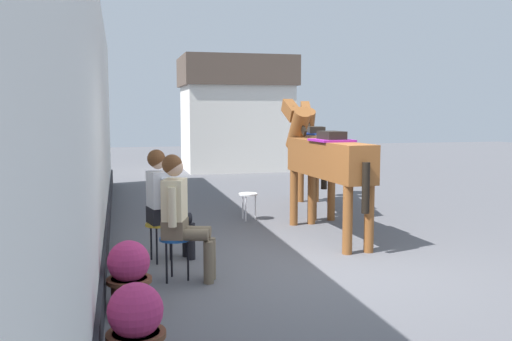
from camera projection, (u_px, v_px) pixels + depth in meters
The scene contains 10 objects.
ground_plane at pixel (254, 220), 9.51m from camera, with size 40.00×40.00×0.00m, color #56565B.
pub_facade_wall at pixel (91, 135), 7.29m from camera, with size 0.34×14.00×3.40m.
distant_cottage at pixel (236, 112), 17.50m from camera, with size 3.40×2.60×3.50m.
seated_visitor_near at pixel (181, 211), 6.06m from camera, with size 0.61×0.49×1.39m.
seated_visitor_far at pixel (164, 199), 6.86m from camera, with size 0.61×0.48×1.39m.
saddled_horse_near at pixel (325, 158), 8.23m from camera, with size 0.56×3.00×2.06m.
saddled_horse_far at pixel (314, 148), 10.48m from camera, with size 0.92×2.96×2.06m.
flower_planter_near at pixel (136, 325), 3.99m from camera, with size 0.43×0.43×0.64m.
flower_planter_far at pixel (129, 273), 5.28m from camera, with size 0.43×0.43×0.64m.
spare_stool_white at pixel (248, 197), 9.49m from camera, with size 0.32×0.32×0.46m.
Camera 1 is at (-2.20, -6.10, 1.86)m, focal length 39.25 mm.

